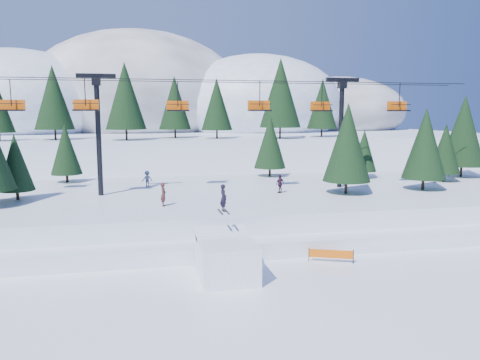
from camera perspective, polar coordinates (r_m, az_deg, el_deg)
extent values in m
plane|color=white|center=(25.79, 1.16, -13.44)|extent=(160.00, 160.00, 0.00)
cube|color=white|center=(42.52, -4.32, -3.08)|extent=(70.00, 22.00, 2.50)
cube|color=white|center=(33.06, -1.99, -7.56)|extent=(70.00, 6.00, 1.10)
cube|color=white|center=(91.76, -8.48, 3.95)|extent=(110.00, 60.00, 6.00)
ellipsoid|color=white|center=(98.02, -25.49, 8.46)|extent=(36.00, 32.40, 19.80)
ellipsoid|color=#605B59|center=(101.44, -12.39, 10.03)|extent=(44.00, 39.60, 26.40)
ellipsoid|color=white|center=(96.28, 2.23, 9.23)|extent=(34.00, 30.60, 19.72)
ellipsoid|color=#605B59|center=(108.45, 11.85, 8.25)|extent=(30.00, 27.00, 15.00)
cylinder|color=black|center=(64.17, -13.67, 5.39)|extent=(0.26, 0.26, 1.43)
cone|color=black|center=(64.15, -13.82, 9.95)|extent=(5.31, 5.31, 8.78)
cylinder|color=black|center=(66.86, -2.83, 5.60)|extent=(0.26, 0.26, 1.18)
cone|color=black|center=(66.82, -2.86, 9.23)|extent=(4.40, 4.40, 7.27)
cylinder|color=black|center=(66.82, 4.90, 5.75)|extent=(0.26, 0.26, 1.57)
cone|color=black|center=(66.83, 4.96, 10.55)|extent=(5.82, 5.82, 9.63)
cylinder|color=black|center=(67.97, -21.58, 5.18)|extent=(0.26, 0.26, 1.39)
cone|color=black|center=(67.95, -21.80, 9.34)|extent=(5.15, 5.15, 8.51)
cylinder|color=black|center=(72.78, 9.92, 5.71)|extent=(0.26, 0.26, 1.22)
cone|color=black|center=(72.74, 10.00, 9.15)|extent=(4.55, 4.55, 7.52)
cylinder|color=black|center=(68.19, -27.26, 4.72)|extent=(0.26, 0.26, 1.07)
cylinder|color=black|center=(68.94, -7.90, 5.64)|extent=(0.26, 0.26, 1.24)
cone|color=black|center=(68.91, -7.97, 9.32)|extent=(4.61, 4.61, 7.63)
cube|color=white|center=(27.41, -1.62, -9.72)|extent=(3.20, 3.95, 2.16)
cube|color=white|center=(28.69, -2.24, -6.56)|extent=(3.20, 1.38, 0.77)
imported|color=black|center=(28.14, -2.03, -2.19)|extent=(0.52, 0.68, 1.66)
cube|color=black|center=(28.27, -2.42, -3.89)|extent=(0.11, 1.65, 0.03)
cube|color=black|center=(28.34, -1.62, -3.86)|extent=(0.11, 1.65, 0.03)
cylinder|color=black|center=(41.56, -16.86, 5.03)|extent=(0.44, 0.44, 10.00)
cube|color=black|center=(41.64, -17.15, 12.05)|extent=(3.20, 0.35, 0.35)
cube|color=black|center=(41.61, -17.12, 11.43)|extent=(0.70, 0.70, 0.70)
cylinder|color=black|center=(45.33, 12.18, 5.42)|extent=(0.44, 0.44, 10.00)
cube|color=black|center=(45.40, 12.37, 11.86)|extent=(3.20, 0.35, 0.35)
cube|color=black|center=(45.37, 12.36, 11.29)|extent=(0.70, 0.70, 0.70)
cylinder|color=black|center=(40.95, -1.42, 12.05)|extent=(46.00, 0.06, 0.06)
cylinder|color=black|center=(43.31, -2.01, 11.83)|extent=(46.00, 0.06, 0.06)
cylinder|color=black|center=(43.89, -26.19, 9.53)|extent=(0.08, 0.08, 2.20)
cube|color=black|center=(43.86, -26.07, 7.64)|extent=(2.00, 0.75, 0.12)
cube|color=#DA570A|center=(44.23, -25.98, 8.23)|extent=(2.00, 0.10, 0.85)
cylinder|color=black|center=(43.52, -26.22, 8.36)|extent=(2.00, 0.06, 0.06)
cylinder|color=black|center=(40.44, -18.38, 10.14)|extent=(0.08, 0.08, 2.20)
cube|color=black|center=(40.40, -18.29, 8.09)|extent=(2.00, 0.75, 0.12)
cube|color=#DA570A|center=(40.79, -18.25, 8.72)|extent=(2.00, 0.10, 0.85)
cylinder|color=black|center=(40.06, -18.38, 8.87)|extent=(2.00, 0.06, 0.06)
cylinder|color=black|center=(42.73, -7.60, 10.34)|extent=(0.08, 0.08, 2.20)
cube|color=black|center=(42.69, -7.57, 8.40)|extent=(2.00, 0.75, 0.12)
cube|color=#DA570A|center=(43.08, -7.62, 8.99)|extent=(2.00, 0.10, 0.85)
cylinder|color=black|center=(42.35, -7.54, 9.14)|extent=(2.00, 0.06, 0.06)
cylinder|color=black|center=(41.48, 2.43, 10.47)|extent=(0.08, 0.08, 2.20)
cube|color=black|center=(41.45, 2.42, 8.47)|extent=(2.00, 0.75, 0.12)
cube|color=#DA570A|center=(41.82, 2.29, 9.08)|extent=(2.00, 0.10, 0.85)
cylinder|color=black|center=(41.12, 2.55, 9.24)|extent=(2.00, 0.06, 0.06)
cylinder|color=black|center=(45.85, 9.96, 10.13)|extent=(0.08, 0.08, 2.20)
cube|color=black|center=(45.81, 9.91, 8.32)|extent=(2.00, 0.75, 0.12)
cube|color=#DA570A|center=(46.17, 9.75, 8.88)|extent=(2.00, 0.10, 0.85)
cylinder|color=black|center=(45.50, 10.09, 9.01)|extent=(2.00, 0.06, 0.06)
cylinder|color=black|center=(46.65, 18.87, 9.79)|extent=(0.08, 0.08, 2.20)
cube|color=black|center=(46.61, 18.79, 8.01)|extent=(2.00, 0.75, 0.12)
cube|color=#DA570A|center=(46.95, 18.58, 8.56)|extent=(2.00, 0.10, 0.85)
cylinder|color=black|center=(46.32, 19.05, 8.68)|extent=(2.00, 0.06, 0.06)
cylinder|color=black|center=(46.43, 21.39, -0.45)|extent=(0.26, 0.26, 1.05)
cone|color=black|center=(46.06, 21.63, 4.18)|extent=(3.91, 3.91, 6.47)
cylinder|color=black|center=(53.01, 23.56, 0.31)|extent=(0.26, 0.26, 0.84)
cone|color=black|center=(52.72, 23.75, 3.55)|extent=(3.12, 3.12, 5.16)
cylinder|color=black|center=(57.59, 25.34, 0.99)|extent=(0.26, 0.26, 1.27)
cone|color=black|center=(57.27, 25.62, 5.48)|extent=(4.71, 4.71, 7.78)
cylinder|color=black|center=(52.98, 14.78, 0.66)|extent=(0.26, 0.26, 0.74)
cone|color=black|center=(52.72, 14.88, 3.51)|extent=(2.75, 2.75, 4.54)
cylinder|color=black|center=(51.09, -20.32, 0.21)|extent=(0.26, 0.26, 0.84)
cone|color=black|center=(50.79, -20.49, 3.55)|extent=(3.11, 3.11, 5.14)
cylinder|color=black|center=(52.60, 3.65, 0.98)|extent=(0.26, 0.26, 0.95)
cone|color=black|center=(52.29, 3.68, 4.68)|extent=(3.54, 3.54, 5.85)
cylinder|color=black|center=(42.30, -25.48, -1.67)|extent=(0.26, 0.26, 0.76)
cone|color=black|center=(41.96, -25.70, 1.97)|extent=(2.81, 2.81, 4.65)
cylinder|color=black|center=(42.18, 12.79, -0.86)|extent=(0.26, 0.26, 1.11)
cone|color=black|center=(41.76, 12.96, 4.51)|extent=(4.12, 4.12, 6.81)
imported|color=#4B2420|center=(35.95, -9.32, -1.73)|extent=(0.48, 0.69, 1.80)
imported|color=#3B1A32|center=(41.51, 4.90, -0.45)|extent=(1.04, 0.84, 1.66)
imported|color=#1E3B23|center=(48.64, 12.83, 0.73)|extent=(0.95, 1.06, 1.82)
imported|color=#232D4B|center=(45.59, -11.26, 0.13)|extent=(1.13, 0.84, 1.56)
cylinder|color=black|center=(30.91, 8.40, -8.96)|extent=(0.06, 0.06, 0.90)
cylinder|color=black|center=(30.97, 13.65, -9.07)|extent=(0.06, 0.06, 0.90)
cube|color=#DA570A|center=(30.88, 11.03, -8.84)|extent=(2.61, 1.08, 0.55)
cylinder|color=black|center=(32.88, 12.56, -8.03)|extent=(0.06, 0.06, 0.90)
cylinder|color=black|center=(34.81, 15.93, -7.24)|extent=(0.06, 0.06, 0.90)
cube|color=#DA570A|center=(33.80, 14.30, -7.46)|extent=(2.66, 0.95, 0.55)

